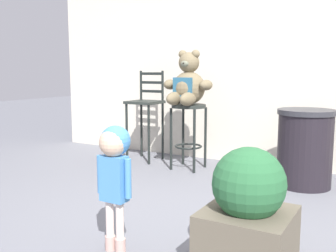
# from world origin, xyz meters

# --- Properties ---
(ground_plane) EXTENTS (24.00, 24.00, 0.00)m
(ground_plane) POSITION_xyz_m (0.00, 0.00, 0.00)
(ground_plane) COLOR slate
(building_wall) EXTENTS (6.50, 0.30, 3.97)m
(building_wall) POSITION_xyz_m (0.00, 2.31, 1.99)
(building_wall) COLOR beige
(building_wall) RESTS_ON ground_plane
(bar_stool_with_teddy) EXTENTS (0.41, 0.41, 0.78)m
(bar_stool_with_teddy) POSITION_xyz_m (-0.76, 1.54, 0.56)
(bar_stool_with_teddy) COLOR #252A27
(bar_stool_with_teddy) RESTS_ON ground_plane
(teddy_bear) EXTENTS (0.61, 0.54, 0.64)m
(teddy_bear) POSITION_xyz_m (-0.76, 1.51, 1.02)
(teddy_bear) COLOR #6F6147
(teddy_bear) RESTS_ON bar_stool_with_teddy
(child_walking) EXTENTS (0.26, 0.21, 0.83)m
(child_walking) POSITION_xyz_m (-0.17, -0.65, 0.61)
(child_walking) COLOR #C69B90
(child_walking) RESTS_ON ground_plane
(trash_bin) EXTENTS (0.57, 0.57, 0.79)m
(trash_bin) POSITION_xyz_m (0.60, 1.50, 0.40)
(trash_bin) COLOR black
(trash_bin) RESTS_ON ground_plane
(bar_chair_empty) EXTENTS (0.40, 0.40, 1.18)m
(bar_chair_empty) POSITION_xyz_m (-1.46, 1.68, 0.69)
(bar_chair_empty) COLOR #252A27
(bar_chair_empty) RESTS_ON ground_plane
(planter_with_shrub) EXTENTS (0.51, 0.51, 0.74)m
(planter_with_shrub) POSITION_xyz_m (0.65, -0.44, 0.34)
(planter_with_shrub) COLOR brown
(planter_with_shrub) RESTS_ON ground_plane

